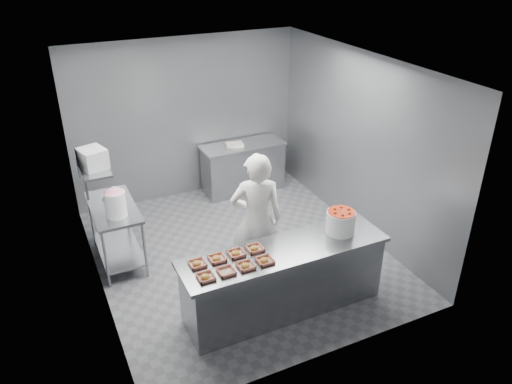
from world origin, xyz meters
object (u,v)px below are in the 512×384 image
(tray_1, at_px, (226,271))
(appliance, at_px, (93,158))
(tray_0, at_px, (206,277))
(strawberry_tub, at_px, (341,221))
(tray_4, at_px, (197,264))
(back_counter, at_px, (243,167))
(tray_5, at_px, (217,258))
(prep_table, at_px, (116,225))
(tray_3, at_px, (265,260))
(tray_7, at_px, (255,248))
(tray_6, at_px, (236,253))
(worker, at_px, (257,220))
(glaze_bucket, at_px, (115,203))
(tray_2, at_px, (246,266))
(service_counter, at_px, (284,279))

(tray_1, relative_size, appliance, 0.55)
(tray_0, height_order, strawberry_tub, strawberry_tub)
(tray_0, bearing_deg, tray_4, 90.00)
(back_counter, bearing_deg, tray_5, -118.88)
(prep_table, bearing_deg, tray_5, -65.32)
(tray_3, bearing_deg, tray_7, 90.00)
(tray_1, xyz_separation_m, tray_5, (-0.00, 0.27, 0.00))
(tray_1, height_order, tray_3, tray_3)
(tray_6, bearing_deg, tray_5, 180.00)
(tray_3, relative_size, worker, 0.10)
(tray_3, relative_size, appliance, 0.55)
(tray_4, xyz_separation_m, worker, (1.02, 0.58, 0.01))
(prep_table, distance_m, tray_4, 1.94)
(appliance, bearing_deg, tray_7, -65.20)
(prep_table, height_order, glaze_bucket, glaze_bucket)
(tray_2, bearing_deg, worker, 57.47)
(tray_1, xyz_separation_m, tray_3, (0.48, -0.00, 0.00))
(tray_7, relative_size, strawberry_tub, 0.52)
(glaze_bucket, relative_size, appliance, 1.27)
(worker, relative_size, strawberry_tub, 5.17)
(back_counter, bearing_deg, tray_3, -110.06)
(tray_2, distance_m, appliance, 2.47)
(tray_3, distance_m, glaze_bucket, 2.23)
(tray_0, height_order, tray_3, same)
(service_counter, relative_size, worker, 1.39)
(tray_0, xyz_separation_m, worker, (1.02, 0.85, 0.01))
(tray_0, bearing_deg, tray_7, 20.81)
(back_counter, xyz_separation_m, glaze_bucket, (-2.55, -1.59, 0.64))
(appliance, bearing_deg, glaze_bucket, -64.21)
(tray_1, bearing_deg, worker, 47.49)
(tray_7, bearing_deg, tray_6, 180.00)
(glaze_bucket, bearing_deg, tray_5, -61.34)
(tray_7, relative_size, worker, 0.10)
(tray_5, height_order, worker, worker)
(tray_5, bearing_deg, back_counter, 61.12)
(service_counter, distance_m, tray_7, 0.59)
(tray_3, relative_size, glaze_bucket, 0.43)
(prep_table, relative_size, tray_4, 6.40)
(tray_1, bearing_deg, strawberry_tub, 6.13)
(tray_0, height_order, tray_4, same)
(worker, bearing_deg, appliance, -13.57)
(service_counter, xyz_separation_m, tray_0, (-1.06, -0.14, 0.47))
(prep_table, bearing_deg, tray_7, -54.09)
(back_counter, height_order, tray_6, tray_6)
(prep_table, height_order, tray_6, tray_6)
(prep_table, height_order, tray_7, tray_7)
(tray_0, relative_size, worker, 0.10)
(tray_2, height_order, tray_5, same)
(tray_6, xyz_separation_m, strawberry_tub, (1.38, -0.10, 0.14))
(tray_1, relative_size, strawberry_tub, 0.52)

